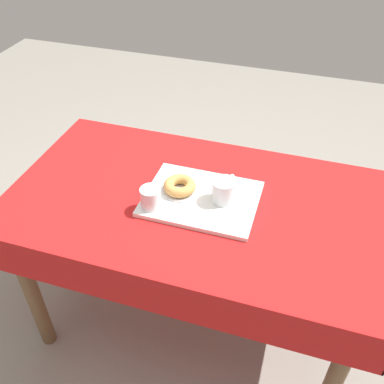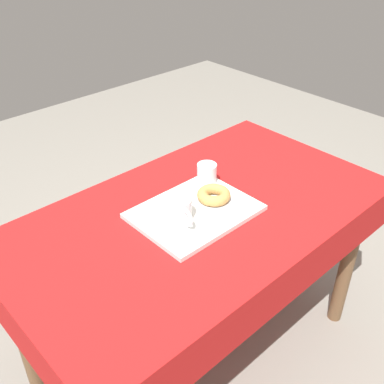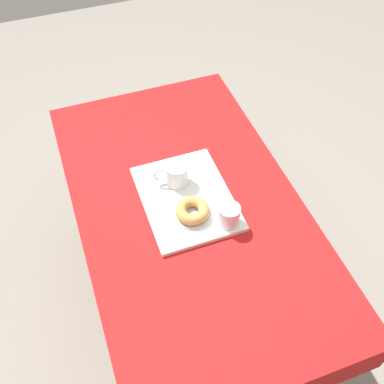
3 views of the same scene
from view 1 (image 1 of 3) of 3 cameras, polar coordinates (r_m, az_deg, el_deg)
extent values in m
plane|color=gray|center=(2.20, 0.28, -16.40)|extent=(6.00, 6.00, 0.00)
cube|color=red|center=(1.62, 0.36, -1.43)|extent=(1.42, 0.81, 0.04)
cube|color=red|center=(1.98, 3.78, 3.97)|extent=(1.42, 0.01, 0.14)
cube|color=red|center=(1.43, -4.55, -14.24)|extent=(1.42, 0.01, 0.14)
cube|color=red|center=(1.96, -19.81, 0.82)|extent=(0.01, 0.81, 0.14)
cylinder|color=brown|center=(2.09, 19.49, -7.30)|extent=(0.06, 0.06, 0.74)
cylinder|color=brown|center=(2.29, -12.21, -0.70)|extent=(0.06, 0.06, 0.74)
cylinder|color=brown|center=(1.71, 18.61, -22.22)|extent=(0.06, 0.06, 0.74)
cylinder|color=brown|center=(1.95, -20.63, -12.10)|extent=(0.06, 0.06, 0.74)
cube|color=white|center=(1.60, 1.23, -0.92)|extent=(0.42, 0.32, 0.02)
cylinder|color=white|center=(1.56, 4.23, 0.16)|extent=(0.09, 0.09, 0.09)
cylinder|color=#5B230A|center=(1.56, 4.21, -0.07)|extent=(0.08, 0.08, 0.06)
torus|color=white|center=(1.60, 5.15, 1.37)|extent=(0.02, 0.06, 0.06)
cylinder|color=white|center=(1.54, -5.50, -0.75)|extent=(0.08, 0.08, 0.08)
cylinder|color=silver|center=(1.55, -5.47, -1.17)|extent=(0.06, 0.06, 0.04)
cylinder|color=silver|center=(1.62, -1.63, 0.20)|extent=(0.14, 0.14, 0.01)
torus|color=tan|center=(1.60, -1.64, 0.83)|extent=(0.12, 0.12, 0.04)
camera|label=2|loc=(2.20, 38.51, 30.43)|focal=42.66mm
camera|label=3|loc=(2.04, -33.86, 43.07)|focal=43.05mm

